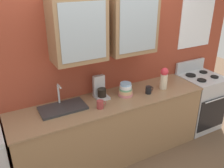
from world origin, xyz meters
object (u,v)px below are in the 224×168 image
bowl_stack (126,90)px  vase (164,78)px  coffee_maker (100,90)px  cup_near_bowls (149,90)px  sink_faucet (63,107)px  stove_range (198,101)px  cup_near_sink (100,104)px

bowl_stack → vase: bearing=-6.9°
bowl_stack → coffee_maker: bearing=159.8°
bowl_stack → cup_near_bowls: (0.31, -0.10, -0.03)m
cup_near_bowls → vase: bearing=6.0°
sink_faucet → coffee_maker: size_ratio=1.92×
stove_range → vase: bearing=-177.1°
bowl_stack → cup_near_bowls: size_ratio=1.60×
sink_faucet → cup_near_bowls: 1.17m
sink_faucet → cup_near_bowls: size_ratio=4.58×
sink_faucet → vase: size_ratio=1.79×
stove_range → cup_near_bowls: size_ratio=8.87×
vase → cup_near_bowls: (-0.28, -0.03, -0.11)m
stove_range → cup_near_bowls: (-1.10, -0.07, 0.49)m
bowl_stack → cup_near_bowls: bearing=-18.1°
vase → bowl_stack: bearing=173.1°
sink_faucet → bowl_stack: sink_faucet is taller
sink_faucet → coffee_maker: same height
cup_near_bowls → coffee_maker: coffee_maker is taller
stove_range → vase: 1.02m
bowl_stack → cup_near_bowls: bowl_stack is taller
stove_range → cup_near_bowls: 1.21m
coffee_maker → cup_near_bowls: bearing=-19.2°
bowl_stack → vase: 0.59m
cup_near_sink → sink_faucet: bearing=154.4°
coffee_maker → vase: bearing=-11.8°
sink_faucet → cup_near_sink: bearing=-25.6°
stove_range → vase: size_ratio=3.46×
cup_near_bowls → coffee_maker: bearing=160.8°
stove_range → sink_faucet: 2.31m
cup_near_sink → stove_range: bearing=3.6°
stove_range → sink_faucet: sink_faucet is taller
cup_near_sink → coffee_maker: size_ratio=0.42×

